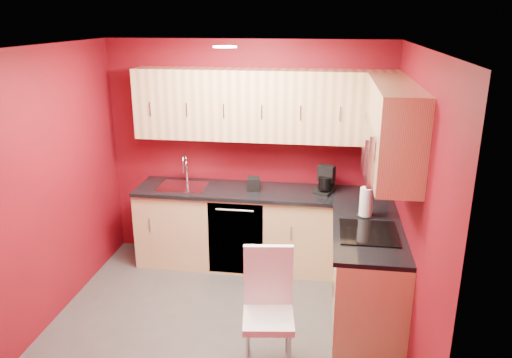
% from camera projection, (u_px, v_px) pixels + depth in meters
% --- Properties ---
extents(floor, '(3.20, 3.20, 0.00)m').
position_uv_depth(floor, '(224.00, 323.00, 4.66)').
color(floor, '#4A4745').
rests_on(floor, ground).
extents(ceiling, '(3.20, 3.20, 0.00)m').
position_uv_depth(ceiling, '(217.00, 47.00, 3.88)').
color(ceiling, white).
rests_on(ceiling, wall_back).
extents(wall_back, '(3.20, 0.00, 3.20)m').
position_uv_depth(wall_back, '(248.00, 152.00, 5.68)').
color(wall_back, maroon).
rests_on(wall_back, floor).
extents(wall_front, '(3.20, 0.00, 3.20)m').
position_uv_depth(wall_front, '(165.00, 288.00, 2.86)').
color(wall_front, maroon).
rests_on(wall_front, floor).
extents(wall_left, '(0.00, 3.00, 3.00)m').
position_uv_depth(wall_left, '(47.00, 189.00, 4.49)').
color(wall_left, maroon).
rests_on(wall_left, floor).
extents(wall_right, '(0.00, 3.00, 3.00)m').
position_uv_depth(wall_right, '(413.00, 207.00, 4.05)').
color(wall_right, maroon).
rests_on(wall_right, floor).
extents(base_cabinets_back, '(2.80, 0.60, 0.87)m').
position_uv_depth(base_cabinets_back, '(262.00, 230.00, 5.63)').
color(base_cabinets_back, '#DBBC7D').
rests_on(base_cabinets_back, floor).
extents(base_cabinets_right, '(0.60, 1.30, 0.87)m').
position_uv_depth(base_cabinets_right, '(367.00, 278.00, 4.58)').
color(base_cabinets_right, '#DBBC7D').
rests_on(base_cabinets_right, floor).
extents(countertop_back, '(2.80, 0.63, 0.04)m').
position_uv_depth(countertop_back, '(262.00, 192.00, 5.47)').
color(countertop_back, black).
rests_on(countertop_back, base_cabinets_back).
extents(countertop_right, '(0.63, 1.27, 0.04)m').
position_uv_depth(countertop_right, '(369.00, 234.00, 4.43)').
color(countertop_right, black).
rests_on(countertop_right, base_cabinets_right).
extents(upper_cabinets_back, '(2.80, 0.35, 0.75)m').
position_uv_depth(upper_cabinets_back, '(264.00, 105.00, 5.31)').
color(upper_cabinets_back, '#ECBF85').
rests_on(upper_cabinets_back, wall_back).
extents(upper_cabinets_right, '(0.35, 1.55, 0.75)m').
position_uv_depth(upper_cabinets_right, '(392.00, 119.00, 4.29)').
color(upper_cabinets_right, '#ECBF85').
rests_on(upper_cabinets_right, wall_right).
extents(microwave, '(0.42, 0.76, 0.42)m').
position_uv_depth(microwave, '(389.00, 151.00, 4.14)').
color(microwave, silver).
rests_on(microwave, upper_cabinets_right).
extents(cooktop, '(0.50, 0.55, 0.01)m').
position_uv_depth(cooktop, '(369.00, 233.00, 4.39)').
color(cooktop, black).
rests_on(cooktop, countertop_right).
extents(sink, '(0.52, 0.42, 0.35)m').
position_uv_depth(sink, '(183.00, 183.00, 5.59)').
color(sink, silver).
rests_on(sink, countertop_back).
extents(dishwasher_front, '(0.60, 0.02, 0.82)m').
position_uv_depth(dishwasher_front, '(236.00, 239.00, 5.39)').
color(dishwasher_front, black).
rests_on(dishwasher_front, base_cabinets_back).
extents(downlight, '(0.20, 0.20, 0.01)m').
position_uv_depth(downlight, '(225.00, 47.00, 4.17)').
color(downlight, white).
rests_on(downlight, ceiling).
extents(coffee_maker, '(0.25, 0.28, 0.29)m').
position_uv_depth(coffee_maker, '(324.00, 180.00, 5.34)').
color(coffee_maker, black).
rests_on(coffee_maker, countertop_back).
extents(napkin_holder, '(0.15, 0.15, 0.14)m').
position_uv_depth(napkin_holder, '(254.00, 184.00, 5.45)').
color(napkin_holder, black).
rests_on(napkin_holder, countertop_back).
extents(paper_towel, '(0.17, 0.17, 0.28)m').
position_uv_depth(paper_towel, '(366.00, 202.00, 4.72)').
color(paper_towel, silver).
rests_on(paper_towel, countertop_right).
extents(dining_chair, '(0.45, 0.47, 0.99)m').
position_uv_depth(dining_chair, '(268.00, 312.00, 3.95)').
color(dining_chair, white).
rests_on(dining_chair, floor).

